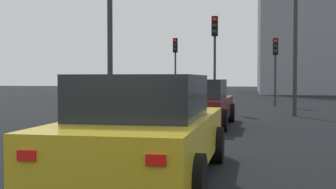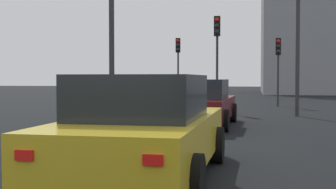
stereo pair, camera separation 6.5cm
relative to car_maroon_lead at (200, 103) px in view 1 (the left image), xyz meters
name	(u,v)px [view 1 (the left image)]	position (x,y,z in m)	size (l,w,h in m)	color
ground_plane	(153,189)	(-7.81, -0.17, -0.82)	(160.00, 160.00, 0.20)	black
car_maroon_lead	(200,103)	(0.00, 0.00, 0.00)	(4.85, 2.07, 1.47)	#510F16
car_yellow_second	(145,129)	(-7.60, -0.01, 0.03)	(4.74, 2.14, 1.55)	gold
traffic_light_near_left	(275,57)	(10.74, -2.90, 1.93)	(0.32, 0.28, 3.66)	#2D2D30
traffic_light_near_right	(215,43)	(6.45, 0.03, 2.38)	(0.32, 0.28, 4.32)	#2D2D30
traffic_light_far_left	(175,56)	(13.98, 3.08, 2.19)	(0.32, 0.28, 4.04)	#2D2D30
building_facade_left	(295,30)	(34.96, -6.17, 5.89)	(14.34, 7.36, 13.21)	gray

